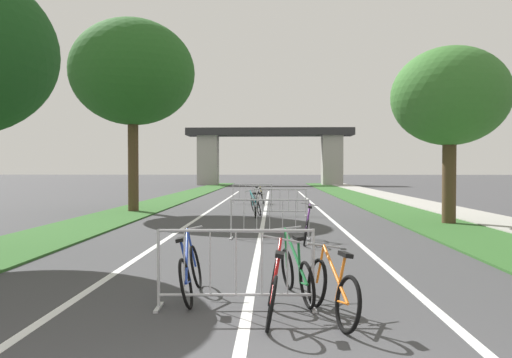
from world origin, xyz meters
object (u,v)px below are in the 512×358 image
Objects in this scene: crowd_barrier_second at (270,219)px; bicycle_orange_0 at (332,290)px; tree_left_cypress_far at (133,73)px; bicycle_teal_6 at (255,205)px; bicycle_white_2 at (257,207)px; bicycle_purple_5 at (306,228)px; bicycle_silver_1 at (256,197)px; tree_right_oak_mid at (450,97)px; bicycle_red_3 at (273,289)px; bicycle_blue_4 at (191,272)px; bicycle_green_8 at (296,273)px; crowd_barrier_nearest at (236,270)px; bicycle_yellow_7 at (262,197)px; crowd_barrier_fourth at (252,194)px; crowd_barrier_third at (280,203)px.

bicycle_orange_0 is at bearing -83.25° from crowd_barrier_second.
bicycle_teal_6 is (5.26, -1.11, -5.54)m from tree_left_cypress_far.
bicycle_white_2 is 1.00× the size of bicycle_purple_5.
bicycle_teal_6 is (-1.41, 13.40, 0.02)m from bicycle_orange_0.
bicycle_white_2 reaches higher than bicycle_silver_1.
tree_right_oak_mid is 12.44m from bicycle_red_3.
bicycle_blue_4 reaches higher than bicycle_red_3.
tree_right_oak_mid is at bearing 30.97° from crowd_barrier_second.
bicycle_green_8 is (1.03, -12.48, -0.01)m from bicycle_teal_6.
bicycle_purple_5 is 1.00× the size of bicycle_teal_6.
bicycle_teal_6 is at bearing 85.39° from bicycle_blue_4.
bicycle_green_8 is (0.82, 0.52, -0.15)m from crowd_barrier_nearest.
bicycle_red_3 is (-5.85, -10.29, -3.84)m from tree_right_oak_mid.
bicycle_yellow_7 is (-0.08, 19.46, -0.15)m from crowd_barrier_nearest.
bicycle_red_3 is (0.08, -6.73, -0.15)m from crowd_barrier_second.
crowd_barrier_nearest is 1.25× the size of bicycle_red_3.
crowd_barrier_second reaches higher than bicycle_white_2.
crowd_barrier_fourth is 19.48m from bicycle_orange_0.
crowd_barrier_second is at bearing 151.37° from bicycle_purple_5.
crowd_barrier_third is 5.97m from bicycle_silver_1.
crowd_barrier_nearest is 5.89m from bicycle_purple_5.
bicycle_orange_0 is 13.48m from bicycle_teal_6.
tree_left_cypress_far reaches higher than bicycle_red_3.
bicycle_blue_4 is (-1.17, 0.88, 0.01)m from bicycle_red_3.
tree_left_cypress_far is 3.89× the size of crowd_barrier_fourth.
bicycle_yellow_7 is (-1.28, 19.87, 0.00)m from bicycle_orange_0.
crowd_barrier_third is at bearing 153.51° from tree_right_oak_mid.
tree_right_oak_mid is 3.45× the size of bicycle_yellow_7.
bicycle_teal_6 is (-6.54, 3.11, -3.83)m from tree_right_oak_mid.
crowd_barrier_fourth is 13.39m from bicycle_purple_5.
bicycle_silver_1 is 18.04m from bicycle_green_8.
tree_left_cypress_far is 4.88× the size of bicycle_orange_0.
bicycle_purple_5 is (-5.01, -4.15, -3.84)m from tree_right_oak_mid.
bicycle_red_3 is (0.62, -12.57, -0.00)m from bicycle_white_2.
bicycle_blue_4 is (-1.89, 0.89, 0.02)m from bicycle_orange_0.
crowd_barrier_second is 1.25× the size of bicycle_red_3.
bicycle_silver_1 is 0.95× the size of bicycle_blue_4.
tree_left_cypress_far is 16.63m from bicycle_red_3.
crowd_barrier_nearest is 1.28m from bicycle_orange_0.
bicycle_purple_5 is at bearing -140.37° from tree_right_oak_mid.
bicycle_blue_4 is 1.05× the size of bicycle_yellow_7.
bicycle_white_2 is 11.69m from bicycle_green_8.
tree_left_cypress_far is 1.39× the size of tree_right_oak_mid.
bicycle_orange_0 is (0.80, -6.74, -0.16)m from crowd_barrier_second.
crowd_barrier_nearest is 1.19× the size of bicycle_blue_4.
crowd_barrier_nearest is at bearing -93.49° from crowd_barrier_third.
crowd_barrier_second is 1.22× the size of bicycle_teal_6.
crowd_barrier_second is 1.00× the size of crowd_barrier_third.
bicycle_red_3 reaches higher than bicycle_orange_0.
crowd_barrier_second is 1.10m from bicycle_purple_5.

